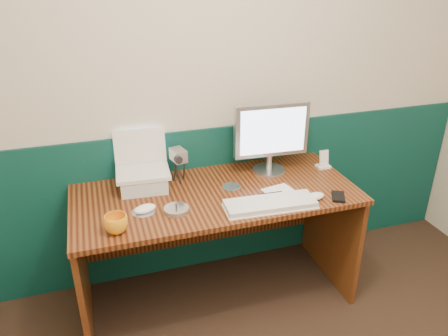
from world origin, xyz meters
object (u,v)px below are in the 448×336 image
object	(u,v)px
mug	(116,224)
camcorder	(179,166)
laptop	(141,154)
desk	(217,247)
keyboard	(270,204)
monitor	(270,138)

from	to	relation	value
mug	camcorder	xyz separation A→B (m)	(0.40, 0.44, 0.05)
laptop	mug	bearing A→B (deg)	-110.72
desk	mug	size ratio (longest dim) A/B	13.77
laptop	keyboard	distance (m)	0.76
laptop	keyboard	bearing A→B (deg)	-29.74
mug	camcorder	world-z (taller)	camcorder
camcorder	laptop	bearing A→B (deg)	176.29
laptop	camcorder	distance (m)	0.25
keyboard	mug	xyz separation A→B (m)	(-0.80, 0.00, 0.03)
desk	camcorder	distance (m)	0.54
desk	laptop	size ratio (longest dim) A/B	5.38
desk	mug	bearing A→B (deg)	-157.21
keyboard	camcorder	bearing A→B (deg)	135.20
desk	monitor	world-z (taller)	monitor
keyboard	camcorder	world-z (taller)	camcorder
keyboard	monitor	bearing A→B (deg)	71.57
desk	keyboard	world-z (taller)	keyboard
desk	monitor	xyz separation A→B (m)	(0.39, 0.16, 0.60)
monitor	camcorder	size ratio (longest dim) A/B	2.39
monitor	camcorder	bearing A→B (deg)	179.02
keyboard	mug	size ratio (longest dim) A/B	4.18
laptop	keyboard	xyz separation A→B (m)	(0.61, -0.41, -0.20)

